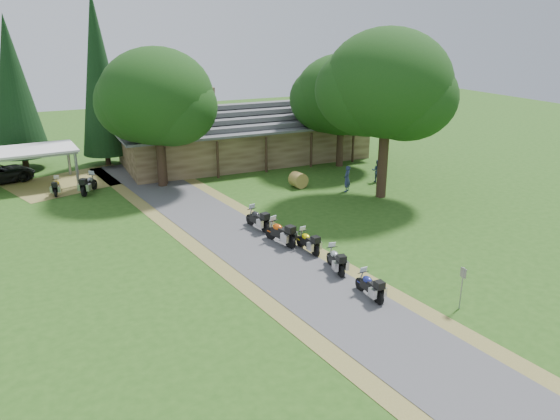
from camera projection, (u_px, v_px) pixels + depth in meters
name	position (u px, v px, depth m)	size (l,w,h in m)	color
ground	(318.00, 291.00, 24.16)	(120.00, 120.00, 0.00)	#264D15
driveway	(271.00, 259.00, 27.39)	(46.00, 46.00, 0.00)	#4D4D50
lodge	(245.00, 132.00, 46.31)	(21.40, 9.40, 4.90)	brown
carport	(32.00, 167.00, 39.38)	(6.22, 4.15, 2.70)	white
motorcycle_row_a	(370.00, 285.00, 23.46)	(1.75, 0.57, 1.20)	navy
motorcycle_row_b	(336.00, 259.00, 25.95)	(1.82, 0.59, 1.24)	#9B9EA2
motorcycle_row_c	(308.00, 241.00, 28.13)	(1.78, 0.58, 1.22)	yellow
motorcycle_row_d	(280.00, 232.00, 29.10)	(2.06, 0.67, 1.41)	#D85210
motorcycle_row_e	(257.00, 218.00, 31.19)	(1.95, 0.64, 1.34)	black
motorcycle_carport_a	(56.00, 186.00, 37.54)	(1.72, 0.56, 1.17)	#CB9C00
motorcycle_carport_b	(89.00, 183.00, 37.77)	(2.06, 0.67, 1.41)	gray
person_a	(347.00, 177.00, 38.00)	(0.61, 0.44, 2.15)	navy
person_b	(377.00, 169.00, 40.38)	(0.55, 0.40, 1.95)	navy
hay_bale	(298.00, 180.00, 39.13)	(1.10, 1.10, 1.01)	olive
sign_post	(462.00, 288.00, 22.40)	(0.34, 0.06, 1.88)	gray
oak_lodge_left	(158.00, 114.00, 37.92)	(7.87, 7.87, 10.39)	#123810
oak_lodge_right	(341.00, 109.00, 43.57)	(7.50, 7.50, 9.39)	#123810
oak_driveway	(386.00, 106.00, 35.24)	(8.22, 8.22, 12.25)	#123810
cedar_near	(100.00, 80.00, 43.24)	(3.73, 3.73, 13.76)	black
cedar_far	(15.00, 94.00, 42.38)	(4.19, 4.19, 11.96)	black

